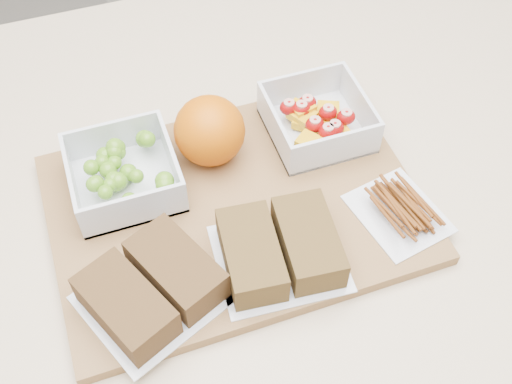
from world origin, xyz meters
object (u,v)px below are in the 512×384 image
Objects in this scene: orange at (210,131)px; sandwich_bag_center at (280,249)px; grape_container at (124,173)px; pretzel_bag at (400,208)px; fruit_container at (317,120)px; sandwich_bag_left at (152,288)px; cutting_board at (235,208)px.

sandwich_bag_center is at bearing -80.99° from orange.
grape_container is 1.00× the size of pretzel_bag.
grape_container is 1.02× the size of fruit_container.
grape_container is 0.16m from sandwich_bag_left.
fruit_container reaches higher than sandwich_bag_left.
fruit_container is 0.82× the size of sandwich_bag_center.
grape_container is 0.11m from orange.
sandwich_bag_left is (-0.25, -0.16, 0.00)m from fruit_container.
grape_container reaches higher than sandwich_bag_center.
fruit_container is 0.14m from orange.
grape_container reaches higher than pretzel_bag.
cutting_board is at bearing 156.59° from pretzel_bag.
pretzel_bag is (0.04, -0.15, -0.01)m from fruit_container.
sandwich_bag_center is 0.15m from pretzel_bag.
grape_container reaches higher than sandwich_bag_left.
sandwich_bag_center is at bearing -175.47° from pretzel_bag.
sandwich_bag_left is at bearing -146.71° from fruit_container.
fruit_container is 0.20m from sandwich_bag_center.
sandwich_bag_center is (0.03, -0.17, -0.02)m from orange.
orange reaches higher than pretzel_bag.
sandwich_bag_left is (-0.12, -0.09, 0.03)m from cutting_board.
fruit_container is 0.30m from sandwich_bag_left.
sandwich_bag_left is at bearing -179.39° from sandwich_bag_center.
orange is 0.70× the size of pretzel_bag.
cutting_board is at bearing -87.41° from orange.
fruit_container reaches higher than pretzel_bag.
grape_container is 0.21m from sandwich_bag_center.
sandwich_bag_center reaches higher than pretzel_bag.
cutting_board is 3.47× the size of pretzel_bag.
fruit_container is at bearing 1.62° from grape_container.
sandwich_bag_left reaches higher than pretzel_bag.
pretzel_bag is (0.18, -0.16, -0.03)m from orange.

